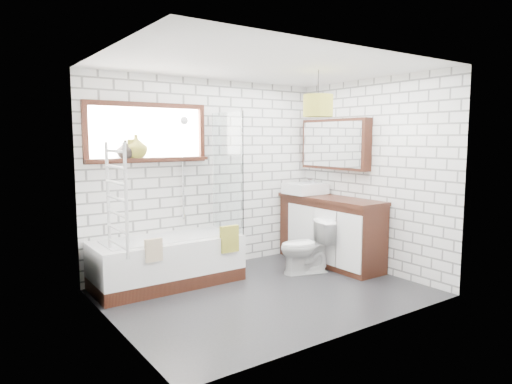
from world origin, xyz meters
TOP-DOWN VIEW (x-y plane):
  - floor at (0.00, 0.00)m, footprint 3.40×2.60m
  - ceiling at (0.00, 0.00)m, footprint 3.40×2.60m
  - wall_back at (0.00, 1.30)m, footprint 3.40×0.01m
  - wall_front at (0.00, -1.30)m, footprint 3.40×0.01m
  - wall_left at (-1.70, 0.00)m, footprint 0.01×2.60m
  - wall_right at (1.70, 0.00)m, footprint 0.01×2.60m
  - window at (-0.85, 1.26)m, footprint 1.52×0.16m
  - towel_radiator at (-1.66, 0.00)m, footprint 0.06×0.52m
  - mirror_cabinet at (1.62, 0.60)m, footprint 0.16×1.20m
  - shower_riser at (-0.40, 1.26)m, footprint 0.02×0.02m
  - bathtub at (-0.79, 0.92)m, footprint 1.73×0.76m
  - shower_screen at (0.06, 0.92)m, footprint 0.02×0.72m
  - towel_green at (-0.15, 0.54)m, footprint 0.23×0.06m
  - towel_beige at (-1.11, 0.54)m, footprint 0.19×0.05m
  - vanity at (1.44, 0.47)m, footprint 0.53×1.64m
  - basin at (1.38, 0.93)m, footprint 0.52×0.46m
  - tap at (1.54, 0.93)m, footprint 0.04×0.04m
  - toilet at (0.87, 0.33)m, footprint 0.56×0.75m
  - vase_olive at (-1.01, 1.23)m, footprint 0.29×0.29m
  - vase_dark at (-1.14, 1.23)m, footprint 0.24×0.24m
  - bottle at (-1.08, 1.23)m, footprint 0.07×0.07m
  - pendant at (0.63, -0.12)m, footprint 0.34×0.34m

SIDE VIEW (x-z plane):
  - floor at x=0.00m, z-range -0.01..0.00m
  - bathtub at x=-0.79m, z-range 0.00..0.56m
  - toilet at x=0.87m, z-range 0.00..0.69m
  - vanity at x=1.44m, z-range 0.00..0.94m
  - towel_green at x=-0.15m, z-range 0.38..0.70m
  - towel_beige at x=-1.11m, z-range 0.41..0.66m
  - basin at x=1.38m, z-range 0.94..1.09m
  - tap at x=1.54m, z-range 0.99..1.14m
  - towel_radiator at x=-1.66m, z-range 0.70..1.70m
  - wall_back at x=0.00m, z-range 0.00..2.50m
  - wall_front at x=0.00m, z-range 0.00..2.50m
  - wall_left at x=-1.70m, z-range 0.00..2.50m
  - wall_right at x=1.70m, z-range 0.00..2.50m
  - shower_screen at x=0.06m, z-range 0.56..2.06m
  - shower_riser at x=-0.40m, z-range 0.70..2.00m
  - vase_dark at x=-1.14m, z-range 1.48..1.69m
  - bottle at x=-1.08m, z-range 1.48..1.70m
  - vase_olive at x=-1.01m, z-range 1.48..1.75m
  - mirror_cabinet at x=1.62m, z-range 1.30..2.00m
  - window at x=-0.85m, z-range 1.46..2.14m
  - pendant at x=0.63m, z-range 1.98..2.22m
  - ceiling at x=0.00m, z-range 2.50..2.51m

